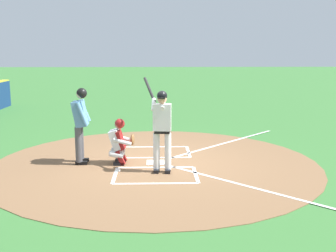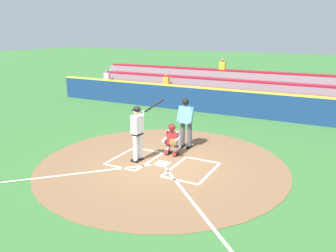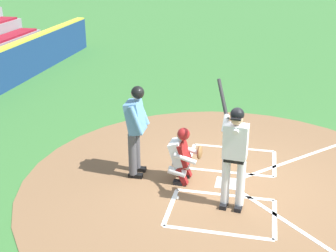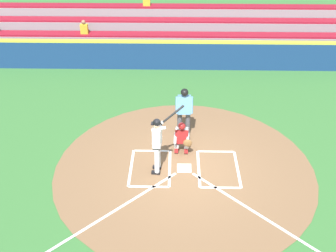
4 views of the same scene
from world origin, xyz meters
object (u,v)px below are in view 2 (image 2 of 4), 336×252
(batter, at_px, (138,129))
(plate_umpire, at_px, (186,119))
(baseball, at_px, (154,151))
(catcher, at_px, (172,139))

(batter, xyz_separation_m, plate_umpire, (-0.80, -1.96, -0.02))
(plate_umpire, xyz_separation_m, baseball, (0.76, 0.98, -1.04))
(batter, xyz_separation_m, catcher, (-0.74, -1.02, -0.51))
(batter, height_order, catcher, batter)
(batter, distance_m, baseball, 1.45)
(batter, bearing_deg, plate_umpire, -112.30)
(baseball, bearing_deg, batter, 87.69)
(catcher, relative_size, baseball, 15.27)
(catcher, distance_m, plate_umpire, 1.06)
(baseball, bearing_deg, plate_umpire, -128.00)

